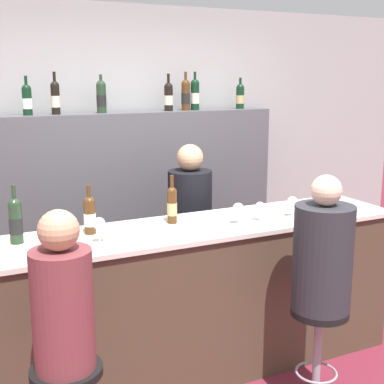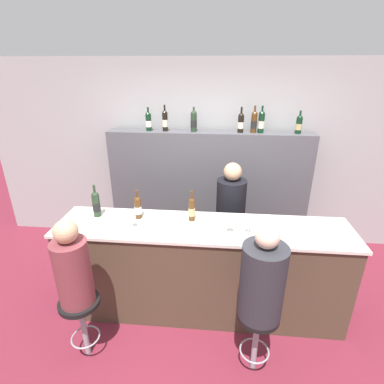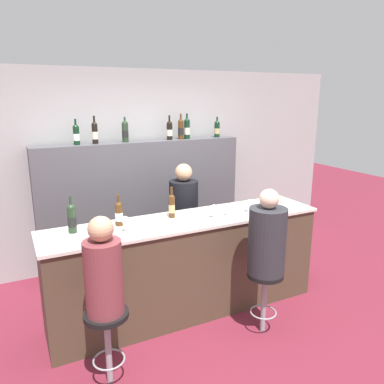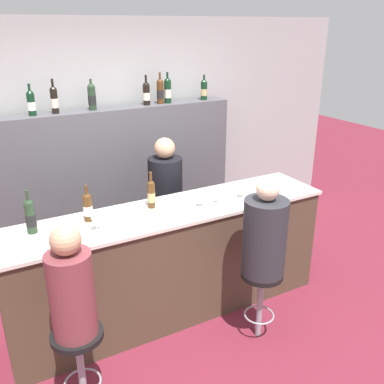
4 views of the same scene
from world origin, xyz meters
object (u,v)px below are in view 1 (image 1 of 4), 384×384
wine_bottle_counter_0 (16,220)px  wine_glass_3 (292,203)px  wine_bottle_backbar_4 (186,95)px  wine_bottle_backbar_5 (195,94)px  wine_glass_0 (99,224)px  bartender (190,243)px  wine_bottle_backbar_6 (240,96)px  wine_bottle_counter_1 (90,215)px  wine_bottle_backbar_3 (169,96)px  guest_seated_right (323,253)px  guest_seated_left (62,301)px  wine_bottle_backbar_0 (27,99)px  wine_glass_2 (260,207)px  wine_bottle_backbar_2 (101,96)px  wine_bottle_backbar_1 (55,97)px  wine_bottle_counter_2 (172,204)px  wine_glass_1 (238,209)px  bar_stool_right (319,330)px

wine_bottle_counter_0 → wine_glass_3: 1.81m
wine_bottle_backbar_4 → wine_bottle_backbar_5: bearing=-0.0°
wine_glass_0 → bartender: bartender is taller
wine_bottle_backbar_6 → wine_bottle_counter_1: bearing=-145.4°
wine_glass_3 → bartender: 1.01m
wine_bottle_counter_1 → wine_bottle_backbar_6: size_ratio=1.07×
wine_bottle_backbar_3 → guest_seated_right: 2.18m
wine_bottle_backbar_3 → guest_seated_left: (-1.41, -2.02, -0.84)m
wine_bottle_counter_1 → wine_glass_0: 0.21m
wine_bottle_backbar_0 → bartender: (1.10, -0.64, -1.14)m
wine_bottle_backbar_0 → guest_seated_right: 2.54m
wine_glass_0 → wine_bottle_backbar_5: bearing=47.5°
guest_seated_left → wine_glass_2: bearing=21.5°
wine_bottle_counter_1 → wine_bottle_backbar_2: bearing=69.5°
wine_bottle_counter_0 → wine_glass_2: size_ratio=2.63×
wine_bottle_backbar_3 → wine_bottle_backbar_4: (0.17, 0.00, 0.01)m
wine_bottle_backbar_4 → wine_glass_3: size_ratio=2.38×
wine_bottle_backbar_3 → wine_bottle_counter_0: bearing=-140.6°
wine_bottle_backbar_2 → wine_bottle_backbar_5: 0.86m
wine_bottle_counter_1 → guest_seated_right: bearing=-33.7°
wine_bottle_counter_0 → wine_bottle_backbar_5: size_ratio=1.02×
wine_bottle_backbar_1 → wine_bottle_backbar_3: (0.98, 0.00, -0.01)m
wine_bottle_counter_2 → guest_seated_left: bearing=-139.1°
wine_bottle_backbar_1 → wine_glass_2: (1.02, -1.44, -0.69)m
wine_bottle_backbar_1 → wine_bottle_backbar_3: size_ratio=1.05×
wine_bottle_backbar_2 → wine_bottle_counter_2: bearing=-85.8°
wine_glass_2 → wine_bottle_backbar_6: bearing=64.4°
wine_bottle_backbar_1 → guest_seated_left: size_ratio=0.43×
wine_glass_0 → wine_glass_1: 0.93m
wine_bottle_backbar_2 → wine_glass_3: 1.84m
wine_bottle_counter_0 → wine_bottle_backbar_0: size_ratio=1.14×
wine_glass_0 → bartender: 1.35m
wine_glass_3 → bartender: size_ratio=0.10×
bar_stool_right → wine_bottle_backbar_5: bearing=85.7°
wine_bottle_backbar_3 → guest_seated_left: 2.60m
wine_glass_0 → wine_bottle_counter_0: bearing=154.2°
wine_glass_3 → wine_bottle_counter_2: bearing=165.5°
wine_bottle_backbar_3 → wine_bottle_backbar_6: size_ratio=1.13×
wine_bottle_backbar_6 → guest_seated_right: bearing=-107.1°
wine_bottle_counter_1 → guest_seated_right: size_ratio=0.38×
wine_bottle_backbar_5 → bartender: bearing=-119.1°
wine_bottle_backbar_1 → wine_bottle_backbar_6: 1.71m
wine_bottle_counter_0 → guest_seated_left: size_ratio=0.45×
wine_glass_0 → wine_bottle_backbar_4: bearing=49.5°
wine_bottle_counter_1 → wine_bottle_backbar_3: bearing=49.2°
wine_bottle_backbar_6 → wine_glass_2: wine_bottle_backbar_6 is taller
wine_bottle_counter_0 → wine_bottle_backbar_1: wine_bottle_backbar_1 is taller
wine_bottle_counter_0 → guest_seated_left: 0.81m
wine_bottle_counter_0 → wine_bottle_backbar_5: wine_bottle_backbar_5 is taller
wine_bottle_backbar_5 → wine_glass_3: bearing=-88.4°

